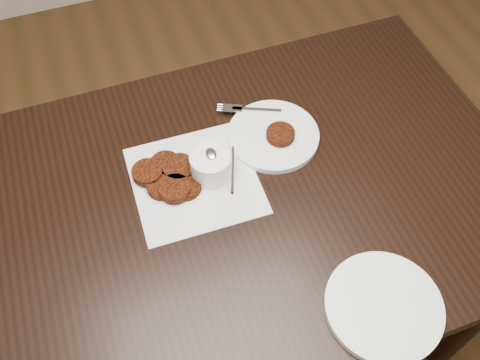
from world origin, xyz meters
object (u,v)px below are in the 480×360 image
(napkin, at_px, (195,181))
(plate_empty, at_px, (384,306))
(sauce_ramekin, at_px, (210,156))
(table, at_px, (234,272))
(plate_with_patty, at_px, (273,133))

(napkin, distance_m, plate_empty, 0.46)
(napkin, distance_m, sauce_ramekin, 0.08)
(napkin, relative_size, sauce_ramekin, 2.11)
(napkin, xyz_separation_m, sauce_ramekin, (0.04, 0.00, 0.06))
(table, relative_size, plate_empty, 5.84)
(table, xyz_separation_m, plate_with_patty, (0.14, 0.12, 0.39))
(plate_with_patty, xyz_separation_m, plate_empty, (0.04, -0.45, -0.01))
(plate_with_patty, bearing_deg, sauce_ramekin, -163.03)
(table, height_order, plate_empty, plate_empty)
(napkin, xyz_separation_m, plate_with_patty, (0.20, 0.05, 0.01))
(napkin, bearing_deg, plate_with_patty, 14.97)
(napkin, xyz_separation_m, plate_empty, (0.24, -0.39, 0.01))
(plate_with_patty, bearing_deg, plate_empty, -85.32)
(plate_empty, bearing_deg, table, 118.49)
(table, distance_m, sauce_ramekin, 0.45)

